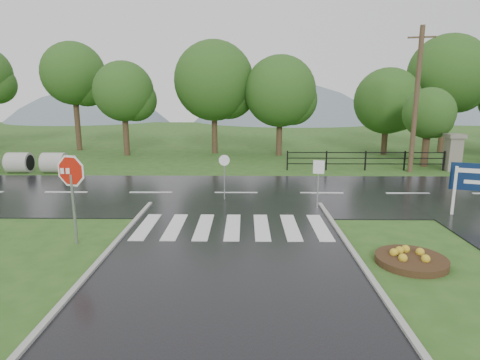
{
  "coord_description": "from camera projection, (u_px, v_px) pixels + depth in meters",
  "views": [
    {
      "loc": [
        0.43,
        -8.2,
        4.52
      ],
      "look_at": [
        0.24,
        6.0,
        1.5
      ],
      "focal_mm": 30.0,
      "sensor_mm": 36.0,
      "label": 1
    }
  ],
  "objects": [
    {
      "name": "flower_bed",
      "position": [
        411.0,
        259.0,
        10.93
      ],
      "size": [
        1.91,
        1.91,
        0.38
      ],
      "color": "#332111",
      "rests_on": "ground"
    },
    {
      "name": "crosswalk",
      "position": [
        233.0,
        227.0,
        13.84
      ],
      "size": [
        6.5,
        2.8,
        0.02
      ],
      "color": "silver",
      "rests_on": "ground"
    },
    {
      "name": "pillar_west",
      "position": [
        453.0,
        151.0,
        24.2
      ],
      "size": [
        1.0,
        1.0,
        2.24
      ],
      "color": "gray",
      "rests_on": "ground"
    },
    {
      "name": "ground",
      "position": [
        226.0,
        301.0,
        8.96
      ],
      "size": [
        120.0,
        120.0,
        0.0
      ],
      "primitive_type": "plane",
      "color": "#2C551C",
      "rests_on": "ground"
    },
    {
      "name": "utility_pole_east",
      "position": [
        416.0,
        100.0,
        23.11
      ],
      "size": [
        1.46,
        0.44,
        8.33
      ],
      "color": "#473523",
      "rests_on": "ground"
    },
    {
      "name": "entrance_tree_left",
      "position": [
        429.0,
        113.0,
        25.22
      ],
      "size": [
        3.19,
        3.19,
        5.0
      ],
      "color": "#3D2B1C",
      "rests_on": "ground"
    },
    {
      "name": "stop_sign",
      "position": [
        71.0,
        179.0,
        11.99
      ],
      "size": [
        1.26,
        0.42,
        2.96
      ],
      "color": "#939399",
      "rests_on": "ground"
    },
    {
      "name": "hills",
      "position": [
        261.0,
        203.0,
        75.72
      ],
      "size": [
        102.0,
        48.0,
        48.0
      ],
      "color": "slate",
      "rests_on": "ground"
    },
    {
      "name": "treeline",
      "position": [
        252.0,
        152.0,
        32.42
      ],
      "size": [
        83.2,
        5.2,
        10.0
      ],
      "color": "#224C17",
      "rests_on": "ground"
    },
    {
      "name": "main_road",
      "position": [
        236.0,
        194.0,
        18.74
      ],
      "size": [
        90.0,
        8.0,
        0.04
      ],
      "primitive_type": "cube",
      "color": "black",
      "rests_on": "ground"
    },
    {
      "name": "reg_sign_small",
      "position": [
        318.0,
        174.0,
        15.95
      ],
      "size": [
        0.43,
        0.15,
        1.99
      ],
      "color": "#939399",
      "rests_on": "ground"
    },
    {
      "name": "reg_sign_round",
      "position": [
        224.0,
        171.0,
        17.27
      ],
      "size": [
        0.47,
        0.06,
        2.01
      ],
      "color": "#939399",
      "rests_on": "ground"
    },
    {
      "name": "fence_west",
      "position": [
        366.0,
        159.0,
        24.36
      ],
      "size": [
        9.58,
        0.08,
        1.2
      ],
      "color": "black",
      "rests_on": "ground"
    }
  ]
}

